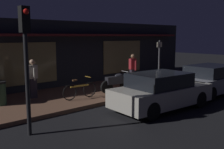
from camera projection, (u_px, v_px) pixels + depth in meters
name	position (u px, v px, depth m)	size (l,w,h in m)	color
ground_plane	(150.00, 103.00, 11.13)	(60.00, 60.00, 0.00)	black
sidewalk_slab	(105.00, 90.00, 13.32)	(18.00, 4.00, 0.15)	brown
storefront_building	(68.00, 53.00, 15.56)	(18.00, 3.30, 3.60)	black
motorcycle	(117.00, 82.00, 12.49)	(1.70, 0.57, 0.97)	black
bicycle_parked	(80.00, 90.00, 11.17)	(1.66, 0.42, 0.91)	black
person_photographer	(33.00, 78.00, 11.24)	(0.41, 0.62, 1.67)	#28232D
person_bystander	(133.00, 69.00, 14.39)	(0.41, 0.62, 1.67)	#28232D
sign_post	(159.00, 58.00, 15.54)	(0.44, 0.09, 2.40)	#47474C
trash_bin	(0.00, 93.00, 10.11)	(0.48, 0.48, 0.93)	#2D4C33
traffic_light_pole	(26.00, 48.00, 7.14)	(0.24, 0.33, 3.60)	black
parked_car_near	(161.00, 91.00, 10.07)	(4.22, 2.07, 1.42)	black
parked_car_far	(211.00, 80.00, 12.68)	(4.20, 2.00, 1.42)	black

